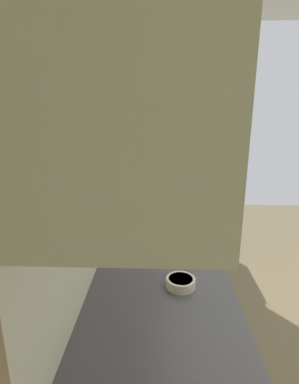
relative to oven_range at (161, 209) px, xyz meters
name	(u,v)px	position (x,y,z in m)	size (l,w,h in m)	color
wall_back	(101,167)	(-1.64, 0.39, 0.85)	(4.24, 0.12, 2.64)	beige
counter_run	(159,326)	(-2.00, 0.02, -0.01)	(3.38, 0.64, 0.91)	beige
upper_cabinets	(131,57)	(-2.00, 0.16, 1.41)	(2.63, 0.34, 0.59)	beige
oven_range	(161,209)	(0.00, 0.00, 0.00)	(0.63, 0.67, 1.09)	black
microwave	(158,183)	(-0.95, 0.04, 0.57)	(0.52, 0.39, 0.26)	white
bowl	(181,282)	(-2.30, -0.07, 0.46)	(0.13, 0.13, 0.04)	silver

